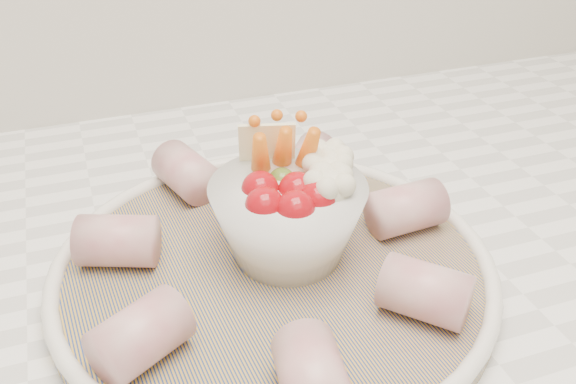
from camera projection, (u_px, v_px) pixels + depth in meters
name	position (u px, v px, depth m)	size (l,w,h in m)	color
serving_platter	(273.00, 269.00, 0.47)	(0.35, 0.35, 0.02)	navy
veggie_bowl	(291.00, 211.00, 0.46)	(0.11, 0.11, 0.10)	white
cured_meat_rolls	(271.00, 244.00, 0.46)	(0.28, 0.31, 0.04)	#B65360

